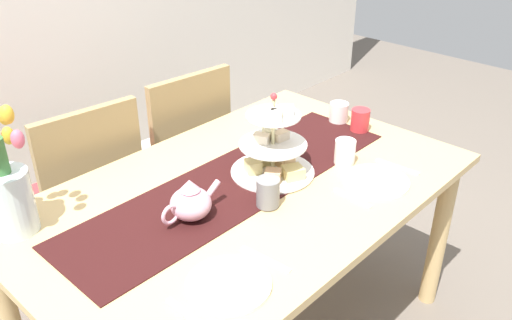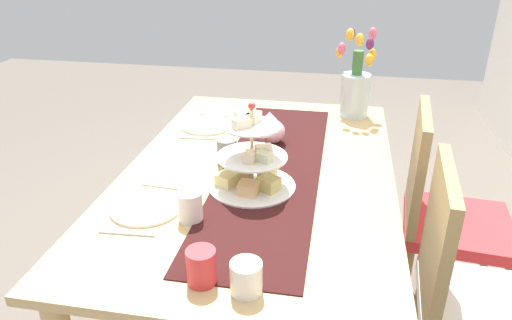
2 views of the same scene
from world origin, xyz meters
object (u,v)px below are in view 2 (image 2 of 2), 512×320
object	(u,v)px
mug_orange	(201,266)
mug_grey	(227,151)
tiered_cake_stand	(252,165)
tulip_vase	(355,87)
knife_left	(198,138)
fork_left	(215,115)
chair_right	(467,292)
cream_jug	(246,277)
mug_white_text	(190,206)
chair_left	(441,209)
dinner_plate_left	(207,125)
teapot	(269,130)
dining_table	(259,192)
fork_right	(162,186)
dinner_plate_right	(146,207)
knife_right	(127,233)

from	to	relation	value
mug_orange	mug_grey	bearing A→B (deg)	-171.88
tiered_cake_stand	tulip_vase	xyz separation A→B (m)	(-0.79, 0.34, 0.05)
knife_left	mug_orange	size ratio (longest dim) A/B	1.79
fork_left	mug_orange	distance (m)	1.21
chair_right	tiered_cake_stand	distance (m)	0.80
cream_jug	mug_white_text	xyz separation A→B (m)	(-0.29, -0.23, 0.01)
chair_left	chair_right	xyz separation A→B (m)	(0.51, -0.00, 0.00)
tulip_vase	dinner_plate_left	world-z (taller)	tulip_vase
tulip_vase	mug_orange	world-z (taller)	tulip_vase
teapot	dinner_plate_left	xyz separation A→B (m)	(-0.14, -0.31, -0.05)
dining_table	chair_left	world-z (taller)	chair_left
tulip_vase	fork_right	world-z (taller)	tulip_vase
dining_table	chair_right	bearing A→B (deg)	68.15
cream_jug	teapot	bearing A→B (deg)	-174.63
tiered_cake_stand	dinner_plate_right	xyz separation A→B (m)	(0.20, -0.31, -0.08)
tiered_cake_stand	mug_grey	xyz separation A→B (m)	(-0.17, -0.13, -0.04)
cream_jug	knife_left	world-z (taller)	cream_jug
chair_right	cream_jug	distance (m)	0.78
dining_table	tiered_cake_stand	xyz separation A→B (m)	(0.14, -0.00, 0.19)
dinner_plate_left	fork_left	size ratio (longest dim) A/B	1.53
tiered_cake_stand	mug_white_text	world-z (taller)	tiered_cake_stand
mug_grey	mug_orange	world-z (taller)	mug_grey
chair_right	fork_right	bearing A→B (deg)	-95.26
tiered_cake_stand	dining_table	bearing A→B (deg)	179.61
knife_right	mug_white_text	distance (m)	0.20
chair_left	dinner_plate_right	xyz separation A→B (m)	(0.56, -1.02, 0.23)
fork_left	mug_white_text	xyz separation A→B (m)	(0.90, 0.16, 0.04)
tulip_vase	dinner_plate_left	size ratio (longest dim) A/B	1.80
mug_white_text	tulip_vase	bearing A→B (deg)	154.46
chair_right	knife_right	world-z (taller)	chair_right
knife_right	cream_jug	bearing A→B (deg)	65.44
knife_right	tulip_vase	bearing A→B (deg)	150.17
tulip_vase	mug_white_text	world-z (taller)	tulip_vase
chair_left	dinner_plate_right	size ratio (longest dim) A/B	3.96
dinner_plate_right	tiered_cake_stand	bearing A→B (deg)	122.75
knife_left	mug_white_text	size ratio (longest dim) A/B	1.79
chair_left	knife_right	distance (m)	1.26
dining_table	mug_grey	distance (m)	0.20
fork_right	mug_white_text	size ratio (longest dim) A/B	1.58
fork_right	chair_right	bearing A→B (deg)	84.74
fork_left	fork_right	size ratio (longest dim) A/B	1.00
chair_right	dinner_plate_left	xyz separation A→B (m)	(-0.67, -1.02, 0.23)
cream_jug	mug_grey	xyz separation A→B (m)	(-0.69, -0.21, 0.01)
cream_jug	fork_right	distance (m)	0.61
chair_right	fork_left	bearing A→B (deg)	-128.49
chair_left	fork_left	xyz separation A→B (m)	(-0.31, -1.02, 0.23)
fork_left	knife_left	size ratio (longest dim) A/B	0.88
tiered_cake_stand	teapot	bearing A→B (deg)	179.86
teapot	dinner_plate_left	size ratio (longest dim) A/B	1.04
mug_orange	cream_jug	bearing A→B (deg)	82.70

